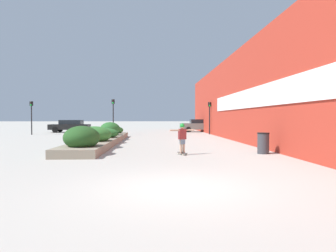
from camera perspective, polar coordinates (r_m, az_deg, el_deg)
The scene contains 12 objects.
ground_plane at distance 7.24m, azimuth 1.96°, elevation -11.77°, with size 300.00×300.00×0.00m, color #ADA89E.
building_wall_right at distance 22.81m, azimuth 13.01°, elevation 5.43°, with size 0.67×40.61×6.48m.
planter_box at distance 19.58m, azimuth -12.50°, elevation -1.97°, with size 2.11×15.14×1.36m.
skateboard at distance 13.65m, azimuth 2.73°, elevation -5.20°, with size 0.43×0.68×0.09m.
skateboarder at distance 13.58m, azimuth 2.73°, elevation -1.71°, with size 1.18×0.54×1.33m.
trash_bin at distance 14.66m, azimuth 17.69°, elevation -3.13°, with size 0.56×0.56×0.99m.
car_leftmost at distance 36.45m, azimuth 19.33°, elevation 0.05°, with size 4.32×2.02×1.47m.
car_center_left at distance 36.72m, azimuth -18.12°, elevation 0.04°, with size 4.51×1.99×1.44m.
car_center_right at distance 36.28m, azimuth 6.02°, elevation 0.15°, with size 4.56×2.01×1.52m.
traffic_light_left at distance 30.70m, azimuth -10.40°, elevation 2.90°, with size 0.28×0.30×3.56m.
traffic_light_right at distance 30.88m, azimuth 7.92°, elevation 2.61°, with size 0.28×0.30×3.30m.
traffic_light_far_left at distance 32.78m, azimuth -24.58°, elevation 2.46°, with size 0.28×0.30×3.34m.
Camera 1 is at (-0.58, -7.02, 1.66)m, focal length 32.00 mm.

